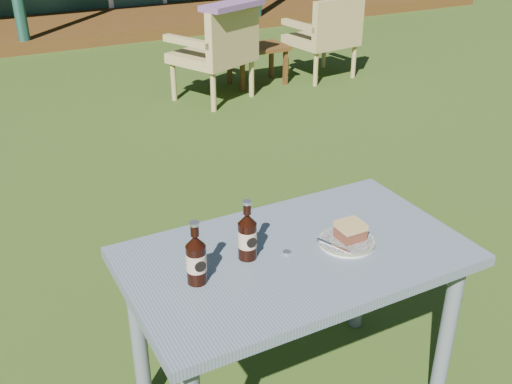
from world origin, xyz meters
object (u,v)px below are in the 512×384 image
cola_bottle_near (247,236)px  side_table (257,52)px  cafe_table (295,276)px  armchair_left (219,49)px  cola_bottle_far (196,259)px  armchair_right (327,33)px  plate (347,242)px  cake_slice (350,230)px

cola_bottle_near → side_table: size_ratio=0.37×
cafe_table → armchair_left: bearing=69.3°
cafe_table → cola_bottle_far: size_ratio=5.39×
armchair_right → side_table: armchair_right is taller
armchair_right → side_table: size_ratio=1.42×
plate → armchair_left: size_ratio=0.23×
cola_bottle_near → cola_bottle_far: (-0.21, -0.05, 0.00)m
cake_slice → armchair_right: 4.54m
cake_slice → plate: bearing=-158.3°
armchair_left → side_table: (0.57, 0.30, -0.16)m
side_table → cafe_table: bearing=-116.3°
cafe_table → armchair_left: armchair_left is taller
plate → armchair_left: armchair_left is taller
cola_bottle_far → side_table: 4.57m
armchair_right → side_table: (-0.75, 0.15, -0.14)m
cake_slice → side_table: 4.32m
plate → cake_slice: bearing=21.7°
cafe_table → side_table: cafe_table is taller
armchair_right → side_table: 0.77m
armchair_right → cake_slice: bearing=-123.1°
plate → cola_bottle_near: size_ratio=0.93×
cafe_table → cola_bottle_far: bearing=-179.7°
cake_slice → armchair_right: (2.47, 3.80, -0.29)m
cafe_table → cola_bottle_far: 0.42m
cake_slice → armchair_right: size_ratio=0.11×
cola_bottle_far → armchair_right: size_ratio=0.26×
armchair_right → cola_bottle_near: bearing=-127.4°
side_table → plate: bearing=-113.8°
cola_bottle_far → cake_slice: bearing=-2.8°
cafe_table → cake_slice: cake_slice is taller
cake_slice → armchair_left: 3.83m
cake_slice → armchair_left: bearing=72.4°
armchair_left → side_table: 0.66m
plate → armchair_left: 3.84m
plate → armchair_right: size_ratio=0.24×
side_table → cola_bottle_near: bearing=-118.5°
cola_bottle_far → armchair_left: size_ratio=0.25×
side_table → cola_bottle_far: bearing=-120.5°
plate → cake_slice: (0.02, 0.01, 0.04)m
plate → cake_slice: size_ratio=2.22×
armchair_right → plate: bearing=-123.2°
cake_slice → cola_bottle_near: size_ratio=0.42×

